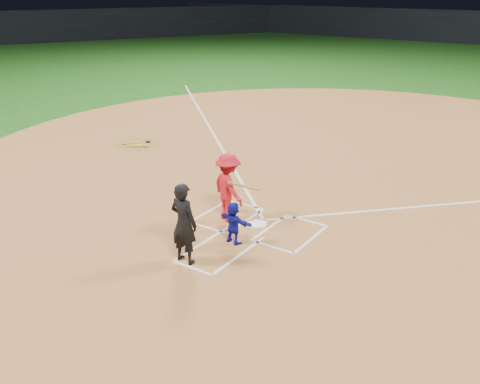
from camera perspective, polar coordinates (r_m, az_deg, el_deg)
The scene contains 14 objects.
ground at distance 14.27m, azimuth 1.89°, elevation -3.48°, with size 120.00×120.00×0.00m, color #154912.
home_plate_dirt at distance 19.28m, azimuth 11.33°, elevation 2.97°, with size 28.00×28.00×0.01m, color #9A6032.
stadium_wall_left at distance 60.17m, azimuth -21.62°, elevation 16.08°, with size 1.20×60.00×3.20m, color black.
home_plate at distance 14.26m, azimuth 1.90°, elevation -3.41°, with size 0.60×0.60×0.02m, color white.
on_deck_circle at distance 21.54m, azimuth -10.88°, elevation 5.03°, with size 1.70×1.70×0.01m, color brown.
on_deck_logo at distance 21.54m, azimuth -10.88°, elevation 5.05°, with size 0.80×0.80×0.00m, color #C69117.
on_deck_bat_a at distance 21.60m, azimuth -10.14°, elevation 5.23°, with size 0.06×0.06×0.84m, color #A26A3B.
on_deck_bat_b at distance 21.60m, azimuth -11.45°, elevation 5.13°, with size 0.06×0.06×0.84m, color olive.
on_deck_bat_c at distance 21.13m, azimuth -10.86°, elevation 4.80°, with size 0.06×0.06×0.84m, color olive.
bat_weight_donut at distance 21.68m, azimuth -9.77°, elevation 5.29°, with size 0.19×0.19×0.05m, color black.
catcher at distance 13.06m, azimuth -0.69°, elevation -3.30°, with size 1.00×0.32×1.08m, color #13139B.
umpire at distance 12.10m, azimuth -6.02°, elevation -3.34°, with size 0.70×0.46×1.92m, color black.
chalk_markings at distance 18.65m, azimuth 10.48°, elevation 2.41°, with size 28.35×17.32×0.01m.
batter_at_plate at distance 14.18m, azimuth -1.26°, elevation 0.49°, with size 1.65×1.12×1.85m.
Camera 1 is at (6.73, -11.01, 6.09)m, focal length 40.00 mm.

